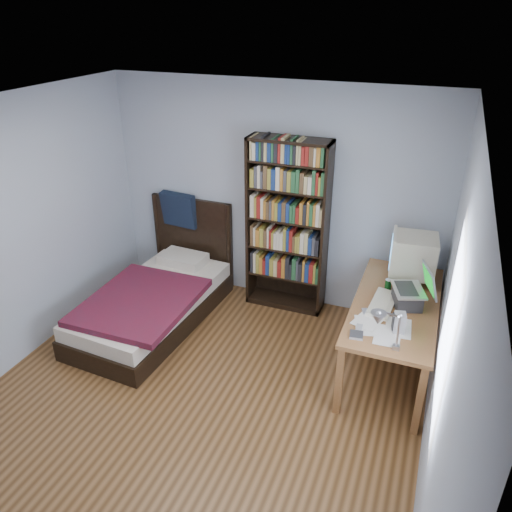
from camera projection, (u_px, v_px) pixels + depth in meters
name	position (u px, v px, depth m)	size (l,w,h in m)	color
room	(186.00, 287.00, 3.78)	(4.20, 4.24, 2.50)	#4B2F16
desk	(398.00, 307.00, 5.06)	(0.75, 1.64, 0.73)	brown
crt_monitor	(412.00, 256.00, 4.79)	(0.45, 0.42, 0.48)	beige
laptop	(410.00, 295.00, 4.45)	(0.43, 0.40, 0.41)	#2D2D30
desk_lamp	(382.00, 321.00, 3.48)	(0.22, 0.48, 0.57)	#99999E
keyboard	(382.00, 304.00, 4.50)	(0.19, 0.49, 0.03)	beige
speaker	(399.00, 323.00, 4.11)	(0.09, 0.09, 0.18)	#979799
soda_can	(388.00, 285.00, 4.72)	(0.06, 0.06, 0.11)	#073317
mouse	(396.00, 287.00, 4.76)	(0.07, 0.12, 0.04)	silver
phone_silver	(365.00, 312.00, 4.40)	(0.05, 0.10, 0.02)	silver
phone_grey	(359.00, 328.00, 4.17)	(0.05, 0.10, 0.02)	#979799
external_drive	(356.00, 335.00, 4.08)	(0.11, 0.11, 0.02)	#979799
bookshelf	(287.00, 227.00, 5.45)	(0.88, 0.30, 1.96)	black
bed	(156.00, 298.00, 5.51)	(1.10, 2.09, 1.16)	black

